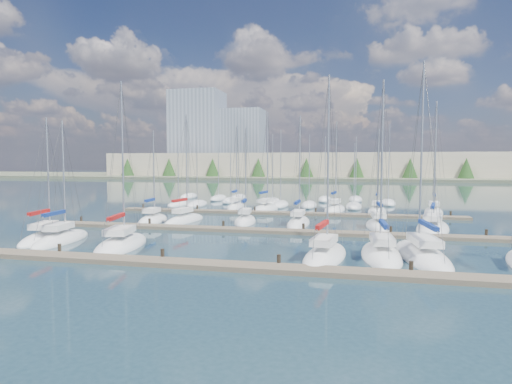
% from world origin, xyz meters
% --- Properties ---
extents(ground, '(400.00, 400.00, 0.00)m').
position_xyz_m(ground, '(0.00, 60.00, 0.00)').
color(ground, '#233C47').
rests_on(ground, ground).
extents(dock_near, '(44.00, 1.93, 1.10)m').
position_xyz_m(dock_near, '(0.00, 2.01, 0.15)').
color(dock_near, '#6B5E4C').
rests_on(dock_near, ground).
extents(dock_mid, '(44.00, 1.93, 1.10)m').
position_xyz_m(dock_mid, '(0.00, 16.01, 0.15)').
color(dock_mid, '#6B5E4C').
rests_on(dock_mid, ground).
extents(dock_far, '(44.00, 1.93, 1.10)m').
position_xyz_m(dock_far, '(0.00, 30.01, 0.15)').
color(dock_far, '#6B5E4C').
rests_on(dock_far, ground).
extents(sailboat_q, '(2.92, 6.88, 10.10)m').
position_xyz_m(sailboat_q, '(11.74, 34.48, 0.18)').
color(sailboat_q, white).
rests_on(sailboat_q, ground).
extents(sailboat_o, '(3.76, 7.95, 14.35)m').
position_xyz_m(sailboat_o, '(-3.24, 34.63, 0.19)').
color(sailboat_o, white).
rests_on(sailboat_o, ground).
extents(sailboat_f, '(3.99, 10.64, 14.55)m').
position_xyz_m(sailboat_f, '(13.35, 7.84, 0.18)').
color(sailboat_f, white).
rests_on(sailboat_f, ground).
extents(sailboat_r, '(3.37, 8.11, 13.00)m').
position_xyz_m(sailboat_r, '(18.84, 35.17, 0.19)').
color(sailboat_r, white).
rests_on(sailboat_r, ground).
extents(sailboat_b, '(3.34, 8.03, 10.96)m').
position_xyz_m(sailboat_b, '(-15.41, 7.59, 0.17)').
color(sailboat_b, white).
rests_on(sailboat_b, ground).
extents(sailboat_e, '(3.10, 8.45, 13.25)m').
position_xyz_m(sailboat_e, '(10.56, 7.40, 0.18)').
color(sailboat_e, white).
rests_on(sailboat_e, ground).
extents(sailboat_a, '(3.64, 8.04, 11.29)m').
position_xyz_m(sailboat_a, '(-17.17, 7.94, 0.18)').
color(sailboat_a, white).
rests_on(sailboat_a, ground).
extents(sailboat_h, '(2.82, 6.43, 10.95)m').
position_xyz_m(sailboat_h, '(-13.25, 20.17, 0.18)').
color(sailboat_h, white).
rests_on(sailboat_h, ground).
extents(sailboat_l, '(2.78, 7.05, 10.79)m').
position_xyz_m(sailboat_l, '(11.10, 21.28, 0.18)').
color(sailboat_l, white).
rests_on(sailboat_l, ground).
extents(sailboat_i, '(3.20, 7.90, 12.73)m').
position_xyz_m(sailboat_i, '(-9.81, 20.98, 0.20)').
color(sailboat_i, white).
rests_on(sailboat_i, ground).
extents(sailboat_k, '(2.33, 8.09, 12.40)m').
position_xyz_m(sailboat_k, '(2.95, 21.55, 0.19)').
color(sailboat_k, white).
rests_on(sailboat_k, ground).
extents(sailboat_p, '(3.48, 7.85, 12.99)m').
position_xyz_m(sailboat_p, '(6.19, 35.79, 0.19)').
color(sailboat_p, white).
rests_on(sailboat_p, ground).
extents(sailboat_n, '(2.40, 6.91, 12.57)m').
position_xyz_m(sailboat_n, '(-7.84, 35.51, 0.20)').
color(sailboat_n, white).
rests_on(sailboat_n, ground).
extents(sailboat_c, '(4.65, 8.79, 13.86)m').
position_xyz_m(sailboat_c, '(-9.37, 6.85, 0.18)').
color(sailboat_c, white).
rests_on(sailboat_c, ground).
extents(sailboat_d, '(3.69, 8.52, 13.51)m').
position_xyz_m(sailboat_d, '(6.71, 6.17, 0.18)').
color(sailboat_d, white).
rests_on(sailboat_d, ground).
extents(sailboat_m, '(5.01, 10.23, 13.46)m').
position_xyz_m(sailboat_m, '(16.34, 21.12, 0.17)').
color(sailboat_m, white).
rests_on(sailboat_m, ground).
extents(sailboat_j, '(3.04, 6.67, 11.20)m').
position_xyz_m(sailboat_j, '(-2.98, 21.78, 0.19)').
color(sailboat_j, white).
rests_on(sailboat_j, ground).
extents(distant_boats, '(36.93, 20.75, 13.30)m').
position_xyz_m(distant_boats, '(-4.34, 43.76, 0.29)').
color(distant_boats, '#9EA0A5').
rests_on(distant_boats, ground).
extents(shoreline, '(400.00, 60.00, 38.00)m').
position_xyz_m(shoreline, '(-13.29, 149.77, 7.44)').
color(shoreline, '#666B51').
rests_on(shoreline, ground).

